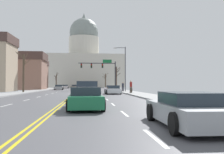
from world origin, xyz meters
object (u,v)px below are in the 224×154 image
sedan_oncoming_01 (75,87)px  sedan_oncoming_02 (65,87)px  pedestrian_00 (131,86)px  pedestrian_01 (123,86)px  sedan_near_03 (88,91)px  sedan_near_05 (85,99)px  sedan_oncoming_00 (59,87)px  signal_gantry (102,68)px  sedan_near_01 (88,89)px  street_lamp_right (124,65)px  sedan_near_06 (189,110)px  pickup_truck_near_04 (87,92)px  sedan_oncoming_03 (78,86)px  bicycle_parked (131,90)px  sedan_near_02 (113,90)px  sedan_near_00 (87,88)px

sedan_oncoming_01 → sedan_oncoming_02: size_ratio=1.05×
pedestrian_00 → pedestrian_01: bearing=90.0°
sedan_near_03 → pedestrian_01: bearing=67.0°
sedan_near_05 → sedan_oncoming_00: (-6.77, 45.76, -0.00)m
signal_gantry → sedan_near_01: size_ratio=1.78×
street_lamp_right → sedan_near_06: (-2.84, -33.80, -4.12)m
pickup_truck_near_04 → sedan_oncoming_03: size_ratio=1.33×
pedestrian_00 → bicycle_parked: bearing=79.2°
bicycle_parked → pedestrian_00: bearing=-100.8°
sedan_near_06 → pedestrian_00: (2.73, 26.23, 0.57)m
pickup_truck_near_04 → sedan_oncoming_02: size_ratio=1.33×
sedan_oncoming_00 → bicycle_parked: 25.64m
pickup_truck_near_04 → bicycle_parked: 17.94m
pickup_truck_near_04 → sedan_near_02: bearing=74.4°
signal_gantry → sedan_oncoming_00: 13.31m
sedan_near_01 → pickup_truck_near_04: (-0.02, -18.74, 0.18)m
signal_gantry → sedan_oncoming_00: signal_gantry is taller
street_lamp_right → sedan_near_05: size_ratio=1.63×
street_lamp_right → sedan_near_06: size_ratio=1.69×
bicycle_parked → sedan_near_06: bearing=-96.6°
sedan_near_02 → sedan_near_06: sedan_near_02 is taller
sedan_oncoming_00 → bicycle_parked: (13.70, -21.67, -0.08)m
sedan_oncoming_02 → sedan_oncoming_03: sedan_oncoming_03 is taller
signal_gantry → sedan_near_02: signal_gantry is taller
signal_gantry → sedan_near_03: 24.29m
sedan_near_00 → street_lamp_right: bearing=-40.6°
sedan_oncoming_00 → sedan_oncoming_02: (-0.32, 20.36, -0.03)m
pedestrian_00 → sedan_near_01: bearing=135.1°
sedan_near_00 → sedan_near_02: (3.61, -13.05, -0.02)m
sedan_oncoming_02 → sedan_oncoming_03: bearing=67.2°
sedan_oncoming_02 → street_lamp_right: bearing=-70.8°
sedan_near_01 → sedan_oncoming_03: (-3.43, 48.79, -0.00)m
sedan_oncoming_01 → sedan_oncoming_02: 10.29m
sedan_near_05 → sedan_oncoming_03: 75.12m
pickup_truck_near_04 → sedan_near_06: 13.96m
sedan_near_01 → sedan_near_03: size_ratio=1.01×
sedan_near_01 → sedan_near_05: (-0.10, -26.26, 0.03)m
sedan_near_05 → sedan_oncoming_02: bearing=96.1°
sedan_near_02 → sedan_oncoming_02: sedan_near_02 is taller
street_lamp_right → sedan_oncoming_00: (-13.06, 17.99, -4.09)m
sedan_near_06 → bicycle_parked: (3.48, 30.12, -0.05)m
sedan_near_01 → pedestrian_00: 8.60m
sedan_near_05 → sedan_near_03: bearing=89.1°
sedan_oncoming_00 → pedestrian_01: 21.87m
sedan_near_00 → sedan_near_03: bearing=-89.3°
sedan_near_00 → sedan_oncoming_03: size_ratio=1.07×
sedan_oncoming_01 → signal_gantry: bearing=-70.5°
sedan_near_03 → sedan_oncoming_00: 32.41m
sedan_near_05 → sedan_oncoming_01: 56.59m
sedan_oncoming_01 → pedestrian_01: (9.70, -28.33, 0.47)m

